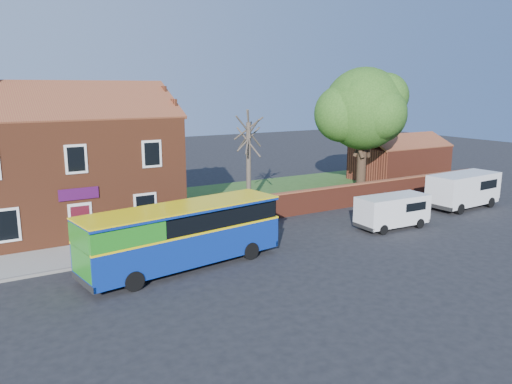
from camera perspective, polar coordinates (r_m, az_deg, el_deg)
ground at (r=23.74m, az=1.64°, el=-8.27°), size 120.00×120.00×0.00m
pavement at (r=26.34m, az=-18.45°, el=-6.70°), size 18.00×3.50×0.12m
kerb at (r=24.71m, az=-17.56°, el=-7.85°), size 18.00×0.15×0.14m
grass_strip at (r=41.24m, az=7.28°, el=0.37°), size 26.00×12.00×0.04m
shop_building at (r=31.08m, az=-21.20°, el=2.25°), size 12.30×8.13×10.50m
boundary_wall at (r=36.64m, az=13.07°, el=-0.03°), size 22.00×0.38×1.60m
outbuilding at (r=46.98m, az=16.05°, el=3.37°), size 8.20×5.06×4.17m
bus at (r=22.99m, az=-8.97°, el=-4.75°), size 9.80×3.79×2.91m
van_near at (r=30.49m, az=15.34°, el=-2.00°), size 4.50×2.00×1.95m
van_far at (r=37.13m, az=22.63°, el=0.34°), size 5.56×2.50×2.39m
large_tree at (r=39.94m, az=12.13°, el=9.01°), size 7.97×6.31×9.72m
bare_tree at (r=34.72m, az=-0.85°, el=3.74°), size 2.39×2.84×6.37m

